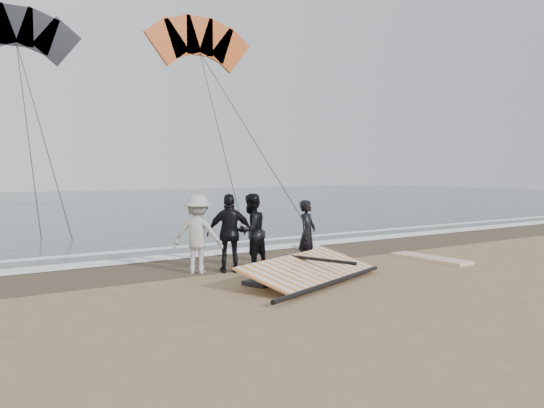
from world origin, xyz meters
The scene contains 12 objects.
ground centered at (0.00, 0.00, 0.00)m, with size 120.00×120.00×0.00m, color #8C704C.
sea centered at (0.00, 33.00, 0.01)m, with size 120.00×54.00×0.02m, color #233838.
wet_sand centered at (0.00, 4.50, 0.01)m, with size 120.00×2.80×0.01m, color #4C3D2B.
foam_near centered at (0.00, 5.90, 0.03)m, with size 120.00×0.90×0.01m, color white.
foam_far centered at (0.00, 7.60, 0.03)m, with size 120.00×0.45×0.01m, color white.
man_main centered at (0.05, 2.64, 0.84)m, with size 0.62×0.40×1.69m, color black.
board_white centered at (3.50, 1.68, 0.04)m, with size 0.63×2.24×0.09m, color white.
board_cream centered at (1.76, 4.44, 0.05)m, with size 0.68×2.55×0.11m, color beige.
trio_cluster centered at (-1.95, 3.30, 0.93)m, with size 2.62×1.37×1.88m.
sail_rig centered at (-0.99, 1.40, 0.19)m, with size 3.92×2.86×0.49m.
kite_red centered at (4.41, 17.90, 9.00)m, with size 6.58×4.22×11.97m.
kite_dark centered at (-3.86, 21.78, 9.17)m, with size 6.98×5.45×13.86m.
Camera 1 is at (-7.87, -7.89, 2.40)m, focal length 35.00 mm.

